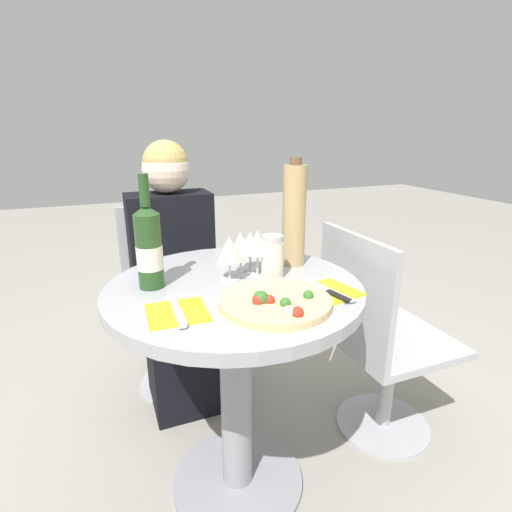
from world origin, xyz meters
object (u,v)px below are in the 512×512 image
chair_behind_diner (173,301)px  wine_bottle (149,247)px  pizza_large (275,302)px  tall_carafe (294,215)px  chair_empty_side (378,343)px  seated_diner (177,287)px  dining_table (235,346)px

chair_behind_diner → wine_bottle: bearing=76.3°
pizza_large → tall_carafe: size_ratio=0.84×
chair_behind_diner → chair_empty_side: size_ratio=1.00×
seated_diner → pizza_large: size_ratio=3.89×
chair_behind_diner → seated_diner: size_ratio=0.74×
chair_empty_side → tall_carafe: size_ratio=2.40×
chair_behind_diner → tall_carafe: (0.32, -0.64, 0.53)m
chair_empty_side → pizza_large: 0.70m
wine_bottle → dining_table: bearing=-17.9°
seated_diner → pizza_large: (0.12, -0.79, 0.24)m
pizza_large → wine_bottle: 0.40m
dining_table → wine_bottle: bearing=162.1°
chair_behind_diner → tall_carafe: size_ratio=2.40×
chair_behind_diner → seated_diner: seated_diner is taller
chair_behind_diner → wine_bottle: wine_bottle is taller
chair_behind_diner → chair_empty_side: bearing=133.9°
wine_bottle → tall_carafe: (0.48, 0.03, 0.05)m
seated_diner → pizza_large: bearing=98.6°
tall_carafe → pizza_large: bearing=-124.5°
chair_empty_side → pizza_large: (-0.55, -0.23, 0.37)m
chair_empty_side → pizza_large: bearing=-67.7°
seated_diner → tall_carafe: (0.32, -0.50, 0.40)m
dining_table → tall_carafe: tall_carafe is taller
wine_bottle → pizza_large: bearing=-42.4°
dining_table → pizza_large: 0.29m
wine_bottle → tall_carafe: tall_carafe is taller
dining_table → seated_diner: size_ratio=0.66×
pizza_large → wine_bottle: (-0.28, 0.26, 0.11)m
dining_table → chair_empty_side: size_ratio=0.89×
tall_carafe → dining_table: bearing=-157.4°
pizza_large → wine_bottle: size_ratio=0.91×
pizza_large → tall_carafe: bearing=55.5°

